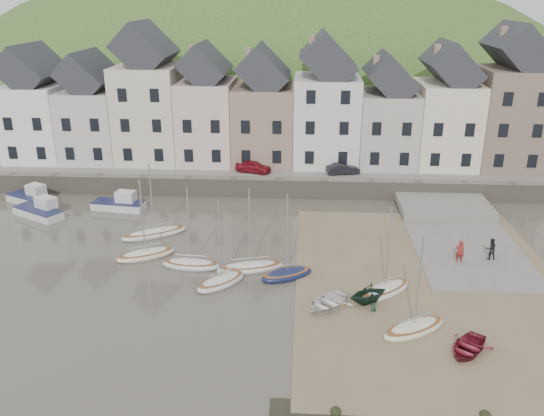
# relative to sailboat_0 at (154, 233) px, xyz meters

# --- Properties ---
(ground) EXTENTS (160.00, 160.00, 0.00)m
(ground) POSITION_rel_sailboat_0_xyz_m (9.60, -6.92, -0.26)
(ground) COLOR #4A433A
(ground) RESTS_ON ground
(quay_land) EXTENTS (90.00, 30.00, 1.50)m
(quay_land) POSITION_rel_sailboat_0_xyz_m (9.60, 25.08, 0.49)
(quay_land) COLOR #325522
(quay_land) RESTS_ON ground
(quay_street) EXTENTS (70.00, 7.00, 0.10)m
(quay_street) POSITION_rel_sailboat_0_xyz_m (9.60, 13.58, 1.29)
(quay_street) COLOR slate
(quay_street) RESTS_ON quay_land
(seawall) EXTENTS (70.00, 1.20, 1.80)m
(seawall) POSITION_rel_sailboat_0_xyz_m (9.60, 10.08, 0.64)
(seawall) COLOR slate
(seawall) RESTS_ON ground
(beach) EXTENTS (18.00, 26.00, 0.06)m
(beach) POSITION_rel_sailboat_0_xyz_m (20.60, -6.92, -0.23)
(beach) COLOR brown
(beach) RESTS_ON ground
(slipway) EXTENTS (8.00, 18.00, 0.12)m
(slipway) POSITION_rel_sailboat_0_xyz_m (24.60, 1.08, -0.20)
(slipway) COLOR slate
(slipway) RESTS_ON ground
(hillside) EXTENTS (134.40, 84.00, 84.00)m
(hillside) POSITION_rel_sailboat_0_xyz_m (4.60, 53.08, -18.25)
(hillside) COLOR #325522
(hillside) RESTS_ON ground
(townhouse_terrace) EXTENTS (61.05, 8.00, 13.93)m
(townhouse_terrace) POSITION_rel_sailboat_0_xyz_m (11.36, 17.08, 7.07)
(townhouse_terrace) COLOR white
(townhouse_terrace) RESTS_ON quay_land
(sailboat_0) EXTENTS (5.42, 4.02, 6.32)m
(sailboat_0) POSITION_rel_sailboat_0_xyz_m (0.00, 0.00, 0.00)
(sailboat_0) COLOR silver
(sailboat_0) RESTS_ON ground
(sailboat_1) EXTENTS (4.32, 1.83, 6.32)m
(sailboat_1) POSITION_rel_sailboat_0_xyz_m (4.05, -5.34, 0.01)
(sailboat_1) COLOR silver
(sailboat_1) RESTS_ON ground
(sailboat_2) EXTENTS (4.55, 3.47, 6.32)m
(sailboat_2) POSITION_rel_sailboat_0_xyz_m (0.37, -3.95, 0.00)
(sailboat_2) COLOR beige
(sailboat_2) RESTS_ON ground
(sailboat_3) EXTENTS (3.75, 3.81, 6.32)m
(sailboat_3) POSITION_rel_sailboat_0_xyz_m (6.57, -7.78, 0.01)
(sailboat_3) COLOR silver
(sailboat_3) RESTS_ON ground
(sailboat_4) EXTENTS (5.02, 2.68, 6.32)m
(sailboat_4) POSITION_rel_sailboat_0_xyz_m (8.33, -5.53, 0.00)
(sailboat_4) COLOR silver
(sailboat_4) RESTS_ON ground
(sailboat_5) EXTENTS (4.07, 3.15, 6.32)m
(sailboat_5) POSITION_rel_sailboat_0_xyz_m (10.95, -6.46, 0.01)
(sailboat_5) COLOR #151C41
(sailboat_5) RESTS_ON ground
(sailboat_6) EXTENTS (4.23, 3.88, 6.32)m
(sailboat_6) POSITION_rel_sailboat_0_xyz_m (17.45, -8.27, 0.01)
(sailboat_6) COLOR silver
(sailboat_6) RESTS_ON ground
(sailboat_7) EXTENTS (4.46, 3.55, 6.32)m
(sailboat_7) POSITION_rel_sailboat_0_xyz_m (18.55, -12.70, 0.01)
(sailboat_7) COLOR beige
(sailboat_7) RESTS_ON ground
(motorboat_0) EXTENTS (4.84, 3.54, 1.70)m
(motorboat_0) POSITION_rel_sailboat_0_xyz_m (-13.50, 6.95, 0.32)
(motorboat_0) COLOR silver
(motorboat_0) RESTS_ON ground
(motorboat_1) EXTENTS (5.15, 3.92, 1.70)m
(motorboat_1) POSITION_rel_sailboat_0_xyz_m (-11.10, 3.63, 0.32)
(motorboat_1) COLOR silver
(motorboat_1) RESTS_ON ground
(motorboat_2) EXTENTS (4.93, 2.33, 1.70)m
(motorboat_2) POSITION_rel_sailboat_0_xyz_m (-4.60, 5.77, 0.32)
(motorboat_2) COLOR silver
(motorboat_2) RESTS_ON ground
(rowboat_white) EXTENTS (4.04, 4.15, 0.70)m
(rowboat_white) POSITION_rel_sailboat_0_xyz_m (13.62, -10.38, 0.15)
(rowboat_white) COLOR silver
(rowboat_white) RESTS_ON beach
(rowboat_green) EXTENTS (3.37, 3.22, 1.38)m
(rowboat_green) POSITION_rel_sailboat_0_xyz_m (16.19, -9.65, 0.49)
(rowboat_green) COLOR black
(rowboat_green) RESTS_ON beach
(rowboat_red) EXTENTS (3.62, 3.83, 0.65)m
(rowboat_red) POSITION_rel_sailboat_0_xyz_m (21.10, -14.60, 0.12)
(rowboat_red) COLOR maroon
(rowboat_red) RESTS_ON beach
(person_red) EXTENTS (0.63, 0.43, 1.68)m
(person_red) POSITION_rel_sailboat_0_xyz_m (23.37, -3.54, 0.70)
(person_red) COLOR maroon
(person_red) RESTS_ON slipway
(person_dark) EXTENTS (0.85, 0.69, 1.64)m
(person_dark) POSITION_rel_sailboat_0_xyz_m (25.76, -2.90, 0.68)
(person_dark) COLOR black
(person_dark) RESTS_ON slipway
(car_left) EXTENTS (3.83, 2.39, 1.22)m
(car_left) POSITION_rel_sailboat_0_xyz_m (6.92, 12.58, 1.95)
(car_left) COLOR maroon
(car_left) RESTS_ON quay_street
(car_right) EXTENTS (3.45, 1.80, 1.08)m
(car_right) POSITION_rel_sailboat_0_xyz_m (15.85, 12.58, 1.88)
(car_right) COLOR black
(car_right) RESTS_ON quay_street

